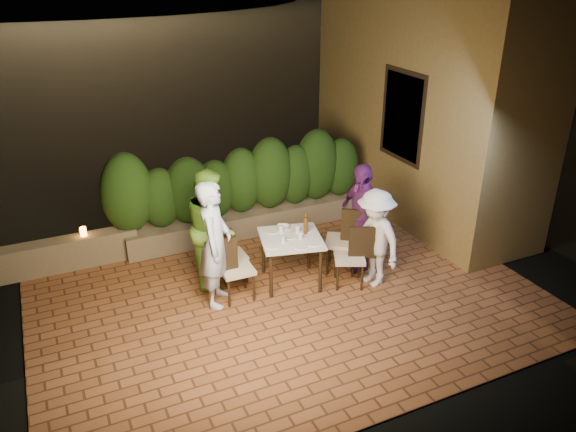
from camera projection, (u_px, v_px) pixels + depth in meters
ground at (291, 301)px, 8.02m from camera, size 400.00×400.00×0.00m
terrace_floor at (277, 287)px, 8.46m from camera, size 7.00×6.00×0.15m
building_wall at (426, 77)px, 9.98m from camera, size 1.60×5.00×5.00m
window_pane at (404, 116)px, 9.48m from camera, size 0.08×1.00×1.40m
window_frame at (403, 116)px, 9.48m from camera, size 0.06×1.15×1.55m
planter at (245, 222)px, 9.90m from camera, size 4.20×0.55×0.40m
hedge at (244, 182)px, 9.58m from camera, size 4.00×0.70×1.10m
parapet at (65, 254)px, 8.73m from camera, size 2.20×0.30×0.50m
hill at (68, 42)px, 59.76m from camera, size 52.00×40.00×22.00m
dining_table at (291, 260)px, 8.30m from camera, size 1.06×1.06×0.75m
plate_nw at (272, 246)px, 7.89m from camera, size 0.20×0.20×0.01m
plate_sw at (271, 231)px, 8.31m from camera, size 0.20×0.20×0.01m
plate_ne at (314, 243)px, 7.97m from camera, size 0.23×0.23×0.01m
plate_se at (305, 229)px, 8.37m from camera, size 0.24×0.24×0.01m
plate_centre at (290, 236)px, 8.16m from camera, size 0.21×0.21×0.01m
plate_front at (301, 246)px, 7.88m from camera, size 0.21×0.21×0.01m
glass_nw at (283, 239)px, 7.98m from camera, size 0.06×0.06×0.10m
glass_sw at (281, 229)px, 8.25m from camera, size 0.07×0.07×0.12m
glass_ne at (300, 235)px, 8.08m from camera, size 0.07×0.07×0.11m
glass_se at (298, 229)px, 8.26m from camera, size 0.07×0.07×0.12m
beer_bottle at (306, 223)px, 8.19m from camera, size 0.06×0.06×0.33m
bowl at (283, 227)px, 8.39m from camera, size 0.25×0.25×0.05m
chair_left_front at (236, 268)px, 7.88m from camera, size 0.46×0.46×0.97m
chair_left_back at (232, 255)px, 8.34m from camera, size 0.40×0.40×0.86m
chair_right_front at (349, 256)px, 8.21m from camera, size 0.58×0.58×0.94m
chair_right_back at (342, 240)px, 8.58m from camera, size 0.67×0.67×1.04m
diner_blue at (215, 244)px, 7.60m from camera, size 0.70×0.80×1.83m
diner_green at (211, 227)px, 8.15m from camera, size 0.88×1.01×1.77m
diner_white at (375, 238)px, 8.12m from camera, size 0.67×1.03×1.50m
diner_purple at (360, 217)px, 8.52m from camera, size 0.42×1.00×1.71m
parapet_lamp at (83, 232)px, 8.71m from camera, size 0.10×0.10×0.14m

